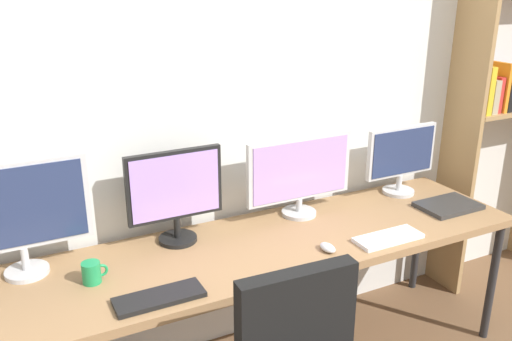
% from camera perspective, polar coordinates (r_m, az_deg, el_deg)
% --- Properties ---
extents(wall_back, '(5.03, 0.10, 2.60)m').
position_cam_1_polar(wall_back, '(2.73, -3.53, 6.52)').
color(wall_back, silver).
rests_on(wall_back, ground_plane).
extents(desk, '(2.63, 0.68, 0.74)m').
position_cam_1_polar(desk, '(2.59, 0.50, -8.62)').
color(desk, '#936D47').
rests_on(desk, ground_plane).
extents(monitor_far_left, '(0.57, 0.18, 0.49)m').
position_cam_1_polar(monitor_far_left, '(2.41, -23.60, -4.02)').
color(monitor_far_left, silver).
rests_on(monitor_far_left, desk).
extents(monitor_center_left, '(0.45, 0.18, 0.44)m').
position_cam_1_polar(monitor_center_left, '(2.53, -8.42, -2.23)').
color(monitor_center_left, black).
rests_on(monitor_center_left, desk).
extents(monitor_center_right, '(0.59, 0.18, 0.42)m').
position_cam_1_polar(monitor_center_right, '(2.79, 4.59, -0.24)').
color(monitor_center_right, silver).
rests_on(monitor_center_right, desk).
extents(monitor_far_right, '(0.45, 0.18, 0.39)m').
position_cam_1_polar(monitor_far_right, '(3.18, 14.89, 1.38)').
color(monitor_far_right, silver).
rests_on(monitor_far_right, desk).
extents(keyboard_left, '(0.35, 0.13, 0.02)m').
position_cam_1_polar(keyboard_left, '(2.20, -10.05, -12.89)').
color(keyboard_left, black).
rests_on(keyboard_left, desk).
extents(keyboard_right, '(0.34, 0.13, 0.02)m').
position_cam_1_polar(keyboard_right, '(2.68, 13.62, -6.84)').
color(keyboard_right, silver).
rests_on(keyboard_right, desk).
extents(mouse_right_side, '(0.06, 0.10, 0.03)m').
position_cam_1_polar(mouse_right_side, '(2.53, 7.48, -7.97)').
color(mouse_right_side, silver).
rests_on(mouse_right_side, desk).
extents(laptop_closed, '(0.32, 0.22, 0.02)m').
position_cam_1_polar(laptop_closed, '(3.12, 19.40, -3.47)').
color(laptop_closed, '#2D2D2D').
rests_on(laptop_closed, desk).
extents(coffee_mug, '(0.11, 0.08, 0.09)m').
position_cam_1_polar(coffee_mug, '(2.35, -16.72, -10.15)').
color(coffee_mug, '#1E8C4C').
rests_on(coffee_mug, desk).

